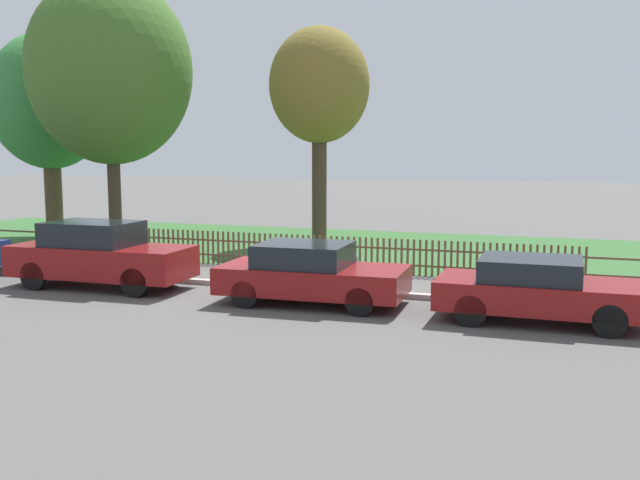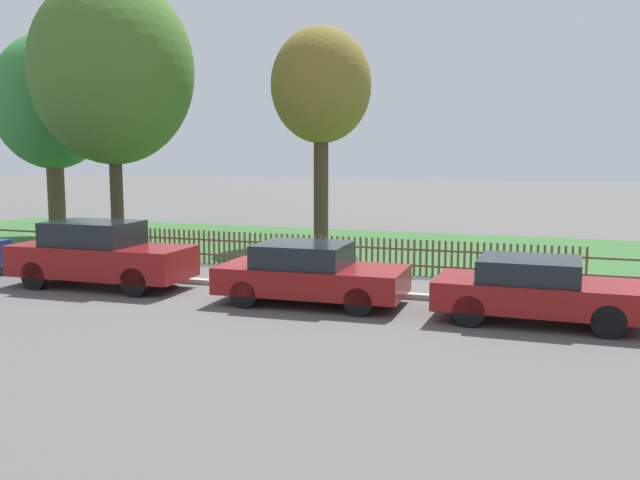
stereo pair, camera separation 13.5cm
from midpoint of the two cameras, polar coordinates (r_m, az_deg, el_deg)
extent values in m
plane|color=#565451|center=(16.70, -1.75, -4.14)|extent=(120.00, 120.00, 0.00)
cube|color=#B2ADA3|center=(16.78, -1.63, -3.87)|extent=(37.22, 0.20, 0.12)
cube|color=#33602D|center=(23.97, 4.90, -0.64)|extent=(37.22, 9.58, 0.01)
cube|color=brown|center=(19.40, 1.39, -1.71)|extent=(37.22, 0.03, 0.05)
cube|color=brown|center=(19.34, 1.39, -0.47)|extent=(37.22, 0.03, 0.05)
cube|color=brown|center=(22.17, -14.64, -0.26)|extent=(0.06, 0.03, 0.96)
cube|color=brown|center=(22.08, -14.29, -0.28)|extent=(0.06, 0.03, 0.96)
cube|color=brown|center=(21.99, -13.93, -0.30)|extent=(0.06, 0.03, 0.96)
cube|color=brown|center=(21.90, -13.58, -0.32)|extent=(0.06, 0.03, 0.96)
cube|color=brown|center=(21.81, -13.22, -0.34)|extent=(0.06, 0.03, 0.96)
cube|color=brown|center=(21.72, -12.85, -0.35)|extent=(0.06, 0.03, 0.96)
cube|color=brown|center=(21.64, -12.49, -0.37)|extent=(0.06, 0.03, 0.96)
cube|color=brown|center=(21.55, -12.12, -0.39)|extent=(0.06, 0.03, 0.96)
cube|color=brown|center=(21.47, -11.75, -0.41)|extent=(0.06, 0.03, 0.96)
cube|color=brown|center=(21.39, -11.38, -0.43)|extent=(0.06, 0.03, 0.96)
cube|color=brown|center=(21.30, -11.00, -0.45)|extent=(0.06, 0.03, 0.96)
cube|color=brown|center=(21.22, -10.62, -0.47)|extent=(0.06, 0.03, 0.96)
cube|color=brown|center=(21.14, -10.24, -0.49)|extent=(0.06, 0.03, 0.96)
cube|color=brown|center=(21.06, -9.85, -0.52)|extent=(0.06, 0.03, 0.96)
cube|color=brown|center=(20.99, -9.47, -0.54)|extent=(0.06, 0.03, 0.96)
cube|color=brown|center=(20.91, -9.08, -0.56)|extent=(0.06, 0.03, 0.96)
cube|color=brown|center=(20.83, -8.68, -0.58)|extent=(0.06, 0.03, 0.96)
cube|color=brown|center=(20.76, -8.29, -0.60)|extent=(0.06, 0.03, 0.96)
cube|color=brown|center=(20.68, -7.89, -0.62)|extent=(0.06, 0.03, 0.96)
cube|color=brown|center=(20.61, -7.48, -0.64)|extent=(0.06, 0.03, 0.96)
cube|color=brown|center=(20.54, -7.08, -0.66)|extent=(0.06, 0.03, 0.96)
cube|color=brown|center=(20.47, -6.67, -0.68)|extent=(0.06, 0.03, 0.96)
cube|color=brown|center=(20.40, -6.26, -0.71)|extent=(0.06, 0.03, 0.96)
cube|color=brown|center=(20.33, -5.85, -0.73)|extent=(0.06, 0.03, 0.96)
cube|color=brown|center=(20.26, -5.43, -0.75)|extent=(0.06, 0.03, 0.96)
cube|color=brown|center=(20.19, -5.01, -0.77)|extent=(0.06, 0.03, 0.96)
cube|color=brown|center=(20.13, -4.59, -0.79)|extent=(0.06, 0.03, 0.96)
cube|color=brown|center=(20.06, -4.16, -0.82)|extent=(0.06, 0.03, 0.96)
cube|color=brown|center=(20.00, -3.74, -0.84)|extent=(0.06, 0.03, 0.96)
cube|color=brown|center=(19.94, -3.30, -0.86)|extent=(0.06, 0.03, 0.96)
cube|color=brown|center=(19.87, -2.87, -0.88)|extent=(0.06, 0.03, 0.96)
cube|color=brown|center=(19.81, -2.44, -0.91)|extent=(0.06, 0.03, 0.96)
cube|color=brown|center=(19.75, -2.00, -0.93)|extent=(0.06, 0.03, 0.96)
cube|color=brown|center=(19.70, -1.56, -0.95)|extent=(0.06, 0.03, 0.96)
cube|color=brown|center=(19.64, -1.11, -0.97)|extent=(0.06, 0.03, 0.96)
cube|color=brown|center=(19.58, -0.67, -1.00)|extent=(0.06, 0.03, 0.96)
cube|color=brown|center=(19.53, -0.22, -1.02)|extent=(0.06, 0.03, 0.96)
cube|color=brown|center=(19.48, 0.23, -1.04)|extent=(0.06, 0.03, 0.96)
cube|color=brown|center=(19.42, 0.69, -1.07)|extent=(0.06, 0.03, 0.96)
cube|color=brown|center=(19.37, 1.14, -1.09)|extent=(0.06, 0.03, 0.96)
cube|color=brown|center=(19.32, 1.60, -1.11)|extent=(0.06, 0.03, 0.96)
cube|color=brown|center=(19.28, 2.06, -1.14)|extent=(0.06, 0.03, 0.96)
cube|color=brown|center=(19.23, 2.52, -1.16)|extent=(0.06, 0.03, 0.96)
cube|color=brown|center=(19.18, 2.99, -1.18)|extent=(0.06, 0.03, 0.96)
cube|color=brown|center=(19.14, 3.46, -1.21)|extent=(0.06, 0.03, 0.96)
cube|color=brown|center=(19.10, 3.92, -1.23)|extent=(0.06, 0.03, 0.96)
cube|color=brown|center=(19.05, 4.40, -1.25)|extent=(0.06, 0.03, 0.96)
cube|color=brown|center=(19.01, 4.87, -1.28)|extent=(0.06, 0.03, 0.96)
cube|color=brown|center=(18.97, 5.35, -1.30)|extent=(0.06, 0.03, 0.96)
cube|color=brown|center=(18.94, 5.82, -1.32)|extent=(0.06, 0.03, 0.96)
cube|color=brown|center=(18.90, 6.30, -1.35)|extent=(0.06, 0.03, 0.96)
cube|color=brown|center=(18.86, 6.78, -1.37)|extent=(0.06, 0.03, 0.96)
cube|color=brown|center=(18.83, 7.27, -1.39)|extent=(0.06, 0.03, 0.96)
cube|color=brown|center=(18.80, 7.75, -1.42)|extent=(0.06, 0.03, 0.96)
cube|color=brown|center=(18.77, 8.24, -1.44)|extent=(0.06, 0.03, 0.96)
cube|color=brown|center=(18.74, 8.73, -1.46)|extent=(0.06, 0.03, 0.96)
cube|color=brown|center=(18.71, 9.22, -1.49)|extent=(0.06, 0.03, 0.96)
cube|color=brown|center=(18.68, 9.71, -1.51)|extent=(0.06, 0.03, 0.96)
cube|color=brown|center=(18.65, 10.20, -1.53)|extent=(0.06, 0.03, 0.96)
cube|color=brown|center=(18.63, 10.69, -1.56)|extent=(0.06, 0.03, 0.96)
cube|color=brown|center=(18.61, 11.19, -1.58)|extent=(0.06, 0.03, 0.96)
cube|color=brown|center=(18.59, 11.69, -1.60)|extent=(0.06, 0.03, 0.96)
cube|color=brown|center=(18.57, 12.18, -1.62)|extent=(0.06, 0.03, 0.96)
cube|color=brown|center=(18.55, 12.68, -1.65)|extent=(0.06, 0.03, 0.96)
cube|color=brown|center=(18.53, 13.18, -1.67)|extent=(0.06, 0.03, 0.96)
cube|color=brown|center=(18.51, 13.68, -1.69)|extent=(0.06, 0.03, 0.96)
cube|color=brown|center=(18.50, 14.18, -1.72)|extent=(0.06, 0.03, 0.96)
cube|color=brown|center=(18.49, 14.68, -1.74)|extent=(0.06, 0.03, 0.96)
cube|color=brown|center=(18.47, 15.19, -1.76)|extent=(0.06, 0.03, 0.96)
cube|color=brown|center=(18.46, 15.69, -1.78)|extent=(0.06, 0.03, 0.96)
cube|color=brown|center=(18.45, 16.19, -1.80)|extent=(0.06, 0.03, 0.96)
cube|color=brown|center=(18.45, 16.70, -1.83)|extent=(0.06, 0.03, 0.96)
cube|color=brown|center=(18.44, 17.20, -1.85)|extent=(0.06, 0.03, 0.96)
cube|color=brown|center=(18.44, 17.71, -1.87)|extent=(0.06, 0.03, 0.96)
cube|color=brown|center=(18.43, 18.21, -1.89)|extent=(0.06, 0.03, 0.96)
cube|color=brown|center=(18.43, 18.72, -1.91)|extent=(0.06, 0.03, 0.96)
cube|color=brown|center=(18.43, 19.22, -1.94)|extent=(0.06, 0.03, 0.96)
cube|color=brown|center=(18.43, 19.73, -1.96)|extent=(0.06, 0.03, 0.96)
cube|color=brown|center=(18.44, 20.23, -1.98)|extent=(0.06, 0.03, 0.96)
cube|color=brown|center=(18.44, 20.74, -2.00)|extent=(0.06, 0.03, 0.96)
cube|color=maroon|center=(17.84, -16.84, -1.58)|extent=(4.41, 1.74, 0.74)
cube|color=black|center=(17.88, -17.49, 0.52)|extent=(2.13, 1.53, 0.57)
cylinder|color=black|center=(17.79, -11.82, -2.48)|extent=(0.67, 0.15, 0.67)
cylinder|color=black|center=(16.53, -14.42, -3.30)|extent=(0.67, 0.15, 0.67)
cylinder|color=black|center=(19.28, -18.84, -1.97)|extent=(0.67, 0.15, 0.67)
cylinder|color=black|center=(18.11, -21.69, -2.67)|extent=(0.67, 0.15, 0.67)
cube|color=maroon|center=(15.29, -0.38, -3.16)|extent=(4.04, 1.94, 0.57)
cube|color=black|center=(15.26, -1.09, -1.16)|extent=(1.96, 1.69, 0.49)
cylinder|color=black|center=(15.81, 4.82, -3.73)|extent=(0.59, 0.16, 0.58)
cylinder|color=black|center=(14.22, 3.35, -4.97)|extent=(0.59, 0.16, 0.58)
cylinder|color=black|center=(16.51, -3.58, -3.25)|extent=(0.59, 0.16, 0.58)
cylinder|color=black|center=(15.00, -5.86, -4.35)|extent=(0.59, 0.16, 0.58)
cube|color=maroon|center=(14.31, 17.39, -4.23)|extent=(3.92, 1.78, 0.55)
cube|color=black|center=(14.23, 16.68, -2.26)|extent=(1.88, 1.59, 0.43)
cylinder|color=black|center=(15.16, 22.08, -4.69)|extent=(0.61, 0.14, 0.61)
cylinder|color=black|center=(13.58, 22.35, -6.06)|extent=(0.61, 0.14, 0.61)
cylinder|color=black|center=(15.23, 12.92, -4.27)|extent=(0.61, 0.14, 0.61)
cylinder|color=black|center=(13.66, 12.11, -5.59)|extent=(0.61, 0.14, 0.61)
cylinder|color=black|center=(17.69, 2.66, -2.50)|extent=(0.61, 0.13, 0.61)
cylinder|color=black|center=(18.13, -1.00, -2.25)|extent=(0.61, 0.13, 0.61)
ellipsoid|color=gray|center=(17.84, 0.81, -1.30)|extent=(1.65, 0.82, 0.80)
ellipsoid|color=gray|center=(17.68, 1.97, -0.69)|extent=(0.42, 0.94, 0.37)
cylinder|color=brown|center=(28.62, -20.24, 3.93)|extent=(0.63, 0.63, 3.69)
ellipsoid|color=#337A38|center=(28.63, -20.53, 10.36)|extent=(4.35, 4.35, 5.00)
cylinder|color=#473828|center=(25.25, -15.83, 4.27)|extent=(0.43, 0.43, 4.18)
ellipsoid|color=#426B28|center=(25.36, -16.14, 12.90)|extent=(5.43, 5.43, 6.25)
cylinder|color=#473828|center=(24.73, 0.24, 4.72)|extent=(0.51, 0.51, 4.38)
ellipsoid|color=olive|center=(24.79, 0.24, 12.30)|extent=(3.43, 3.43, 3.94)
camera|label=1|loc=(0.07, -89.78, 0.03)|focal=40.00mm
camera|label=2|loc=(0.07, 90.22, -0.03)|focal=40.00mm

